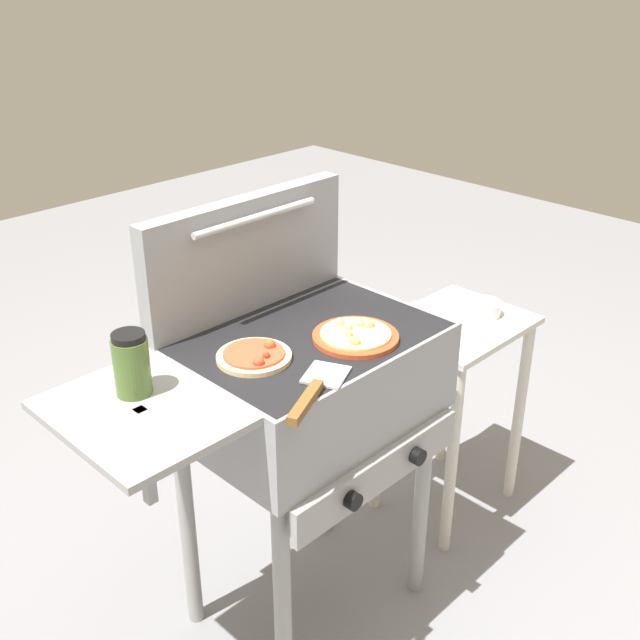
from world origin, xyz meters
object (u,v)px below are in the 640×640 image
object	(u,v)px
pizza_cheese	(356,335)
spatula	(314,390)
grill	(303,386)
pizza_pepperoni	(255,356)
sauce_jar	(132,364)
prep_table	(453,375)
topping_bowl_near	(424,314)
topping_bowl_far	(483,309)

from	to	relation	value
pizza_cheese	spatula	size ratio (longest dim) A/B	0.81
grill	pizza_cheese	world-z (taller)	pizza_cheese
pizza_cheese	spatula	world-z (taller)	pizza_cheese
pizza_pepperoni	spatula	size ratio (longest dim) A/B	0.68
pizza_cheese	sauce_jar	distance (m)	0.55
grill	prep_table	size ratio (longest dim) A/B	1.37
spatula	sauce_jar	bearing A→B (deg)	134.22
grill	spatula	xyz separation A→B (m)	(-0.17, -0.21, 0.15)
topping_bowl_near	pizza_pepperoni	bearing A→B (deg)	-173.28
pizza_pepperoni	sauce_jar	bearing A→B (deg)	165.35
spatula	pizza_pepperoni	bearing A→B (deg)	87.60
pizza_cheese	prep_table	world-z (taller)	pizza_cheese
prep_table	topping_bowl_near	distance (m)	0.24
grill	pizza_cheese	xyz separation A→B (m)	(0.08, -0.10, 0.15)
topping_bowl_near	topping_bowl_far	size ratio (longest dim) A/B	0.89
prep_table	topping_bowl_far	world-z (taller)	topping_bowl_far
pizza_pepperoni	topping_bowl_near	world-z (taller)	pizza_pepperoni
prep_table	topping_bowl_far	xyz separation A→B (m)	(0.09, -0.03, 0.22)
topping_bowl_far	topping_bowl_near	bearing A→B (deg)	145.21
spatula	topping_bowl_near	size ratio (longest dim) A/B	2.64
sauce_jar	topping_bowl_near	bearing A→B (deg)	0.98
grill	sauce_jar	size ratio (longest dim) A/B	6.73
grill	pizza_pepperoni	bearing A→B (deg)	-178.37
pizza_pepperoni	grill	bearing A→B (deg)	1.63
spatula	prep_table	xyz separation A→B (m)	(0.84, 0.21, -0.40)
pizza_cheese	grill	bearing A→B (deg)	128.12
pizza_cheese	spatula	distance (m)	0.27
spatula	pizza_cheese	bearing A→B (deg)	23.25
pizza_pepperoni	prep_table	distance (m)	0.93
topping_bowl_far	spatula	bearing A→B (deg)	-168.97
grill	pizza_cheese	bearing A→B (deg)	-51.88
sauce_jar	topping_bowl_far	xyz separation A→B (m)	(1.20, -0.09, -0.25)
pizza_pepperoni	topping_bowl_far	size ratio (longest dim) A/B	1.58
spatula	topping_bowl_near	world-z (taller)	spatula
sauce_jar	spatula	size ratio (longest dim) A/B	0.55
pizza_cheese	prep_table	bearing A→B (deg)	10.13
prep_table	grill	bearing A→B (deg)	-179.63
grill	pizza_pepperoni	distance (m)	0.22
pizza_cheese	topping_bowl_near	bearing A→B (deg)	19.54
spatula	prep_table	distance (m)	0.96
sauce_jar	prep_table	size ratio (longest dim) A/B	0.20
sauce_jar	topping_bowl_far	distance (m)	1.23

